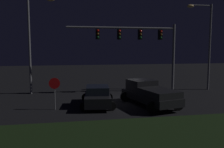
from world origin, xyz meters
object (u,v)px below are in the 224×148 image
Objects in this scene: street_lamp_right at (205,37)px; stop_sign at (55,87)px; pickup_truck at (149,92)px; car_sedan at (97,96)px; street_lamp_left at (34,34)px; traffic_signal_gantry at (140,40)px.

stop_sign is (-14.50, -5.46, -3.79)m from street_lamp_right.
stop_sign reaches higher than pickup_truck.
car_sedan is at bearing 69.46° from pickup_truck.
street_lamp_right is at bearing -3.05° from street_lamp_left.
car_sedan is (-3.77, 0.46, -0.26)m from pickup_truck.
car_sedan is at bearing -48.74° from street_lamp_left.
pickup_truck is 0.67× the size of street_lamp_right.
traffic_signal_gantry is (4.64, 4.63, 4.29)m from car_sedan.
stop_sign is at bearing 106.37° from car_sedan.
street_lamp_left is 16.57m from street_lamp_right.
street_lamp_left reaches higher than car_sedan.
street_lamp_left reaches higher than stop_sign.
street_lamp_left is at bearing 47.22° from car_sedan.
street_lamp_right is (7.69, 5.37, 4.36)m from pickup_truck.
car_sedan is at bearing 10.40° from stop_sign.
pickup_truck is at bearing 0.78° from stop_sign.
street_lamp_right reaches higher than traffic_signal_gantry.
car_sedan is at bearing -135.09° from traffic_signal_gantry.
stop_sign is (-7.68, -5.18, -3.47)m from traffic_signal_gantry.
stop_sign is at bearing 77.26° from pickup_truck.
stop_sign is (2.04, -6.34, -3.94)m from street_lamp_left.
street_lamp_left reaches higher than pickup_truck.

